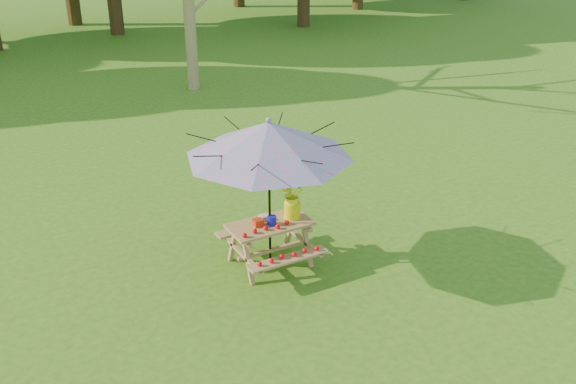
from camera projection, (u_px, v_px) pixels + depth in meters
picnic_table at (270, 244)px, 9.37m from camera, size 1.20×1.32×0.67m
patio_umbrella at (269, 140)px, 8.70m from camera, size 2.62×2.62×2.27m
produce_bins at (266, 220)px, 9.20m from camera, size 0.32×0.32×0.13m
tomatoes_row at (266, 229)px, 9.01m from camera, size 0.77×0.13×0.07m
flower_bucket at (292, 199)px, 9.29m from camera, size 0.39×0.36×0.55m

